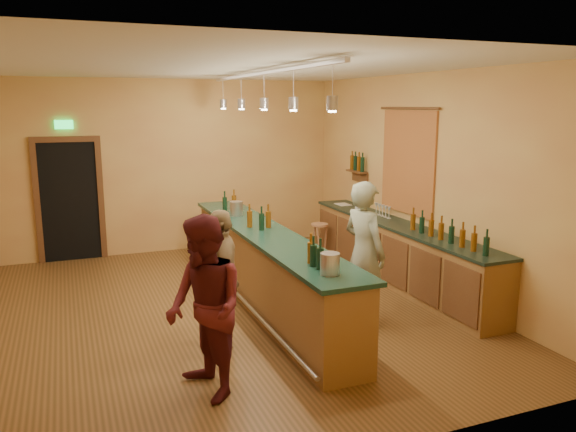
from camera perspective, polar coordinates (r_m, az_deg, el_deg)
name	(u,v)px	position (r m, az deg, el deg)	size (l,w,h in m)	color
floor	(215,312)	(7.72, -7.44, -9.60)	(7.00, 7.00, 0.00)	#4E3516
ceiling	(208,66)	(7.23, -8.10, 14.82)	(6.50, 7.00, 0.02)	silver
wall_back	(165,167)	(10.71, -12.36, 4.90)	(6.50, 0.02, 3.20)	#B97745
wall_front	(331,265)	(4.07, 4.42, -4.96)	(6.50, 0.02, 3.20)	#B97745
wall_right	(423,182)	(8.67, 13.58, 3.41)	(0.02, 7.00, 3.20)	#B97745
doorway	(69,198)	(10.60, -21.32, 1.75)	(1.15, 0.09, 2.48)	black
tapestry	(408,163)	(8.96, 12.07, 5.33)	(0.03, 1.40, 1.60)	#A03620
bottle_shelf	(358,165)	(10.23, 7.08, 5.16)	(0.17, 0.55, 0.54)	#522818
back_counter	(398,252)	(8.88, 11.10, -3.64)	(0.60, 4.55, 1.27)	brown
tasting_bar	(265,263)	(7.72, -2.31, -4.76)	(0.73, 5.10, 1.38)	brown
pendant_track	(264,85)	(7.43, -2.45, 13.15)	(0.11, 4.60, 0.50)	silver
bartender	(364,253)	(7.10, 7.74, -3.75)	(0.66, 0.44, 1.82)	gray
customer_a	(205,308)	(5.34, -8.44, -9.25)	(0.85, 0.66, 1.75)	#59191E
customer_b	(222,278)	(6.46, -6.75, -6.28)	(0.93, 0.39, 1.59)	#997A51
bar_stool	(320,232)	(10.12, 3.23, -1.59)	(0.31, 0.31, 0.64)	#B0754F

